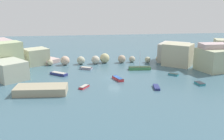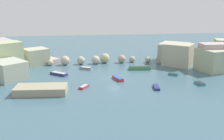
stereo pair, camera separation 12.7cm
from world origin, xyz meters
The scene contains 13 objects.
cove_water centered at (0.00, 0.00, 0.00)m, with size 160.00×160.00×0.00m, color #3E606F.
cliff_headland_left centered at (-27.75, 11.82, 2.77)m, with size 26.99×26.70×7.47m.
cliff_headland_right centered at (24.13, 10.20, 2.82)m, with size 23.84×23.27×6.93m.
rock_breakwater centered at (-2.42, 14.98, 1.13)m, with size 36.32×3.83×2.73m.
stone_dock centered at (-15.18, -8.14, 0.74)m, with size 9.68×4.45×1.48m, color gray.
moored_boat_0 centered at (7.67, 6.91, 0.38)m, with size 5.69×2.01×4.78m.
moored_boat_1 centered at (14.40, 0.58, 0.22)m, with size 2.49×2.34×0.45m.
moored_boat_2 centered at (-7.01, -5.89, 0.23)m, with size 2.29×2.76×0.44m.
moored_boat_3 centered at (17.34, -7.02, 0.24)m, with size 1.63×2.39×0.47m.
moored_boat_4 centered at (-6.08, 9.01, 0.30)m, with size 3.42×2.63×0.58m.
moored_boat_5 centered at (-12.75, 4.42, 0.31)m, with size 4.37×3.87×0.64m.
moored_boat_6 centered at (0.65, -1.38, 0.32)m, with size 2.26×3.94×0.62m.
moored_boat_7 centered at (7.53, -8.10, 0.23)m, with size 1.50×3.21×0.46m.
Camera 2 is at (-7.76, -55.64, 16.93)m, focal length 41.03 mm.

